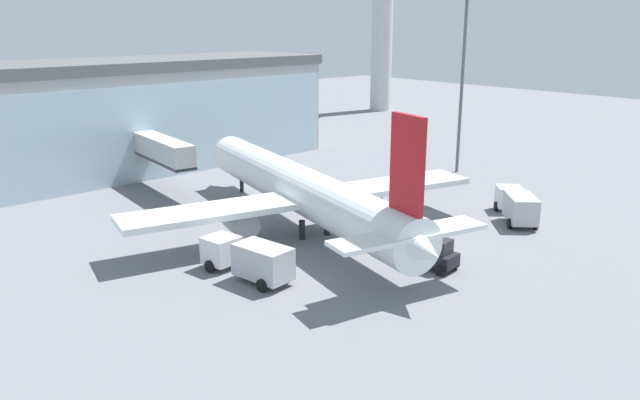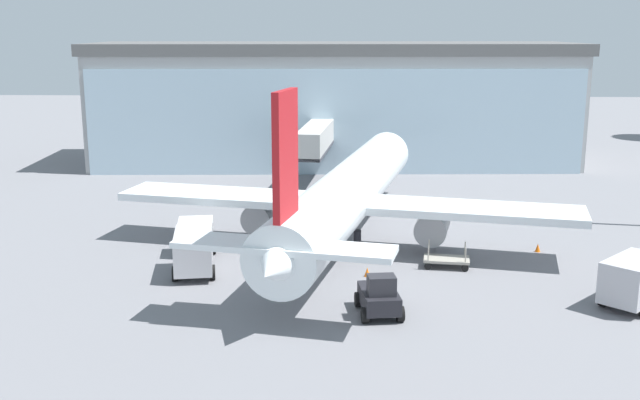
# 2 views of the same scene
# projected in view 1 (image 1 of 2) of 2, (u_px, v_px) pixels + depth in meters

# --- Properties ---
(ground) EXTENTS (240.00, 240.00, 0.00)m
(ground) POSITION_uv_depth(u_px,v_px,m) (354.00, 259.00, 46.64)
(ground) COLOR slate
(terminal_building) EXTENTS (52.26, 17.45, 12.91)m
(terminal_building) POSITION_uv_depth(u_px,v_px,m) (122.00, 115.00, 74.03)
(terminal_building) COLOR #A0A0A0
(terminal_building) RESTS_ON ground
(jet_bridge) EXTENTS (3.53, 14.98, 5.63)m
(jet_bridge) POSITION_uv_depth(u_px,v_px,m) (157.00, 149.00, 65.67)
(jet_bridge) COLOR beige
(jet_bridge) RESTS_ON ground
(apron_light_mast) EXTENTS (3.20, 0.40, 20.83)m
(apron_light_mast) POSITION_uv_depth(u_px,v_px,m) (463.00, 67.00, 70.59)
(apron_light_mast) COLOR #59595E
(apron_light_mast) RESTS_ON ground
(airplane) EXTENTS (31.13, 36.32, 11.67)m
(airplane) POSITION_uv_depth(u_px,v_px,m) (303.00, 191.00, 52.25)
(airplane) COLOR white
(airplane) RESTS_ON ground
(catering_truck) EXTENTS (3.46, 7.56, 2.65)m
(catering_truck) POSITION_uv_depth(u_px,v_px,m) (249.00, 258.00, 42.87)
(catering_truck) COLOR silver
(catering_truck) RESTS_ON ground
(fuel_truck) EXTENTS (6.62, 6.81, 2.65)m
(fuel_truck) POSITION_uv_depth(u_px,v_px,m) (517.00, 205.00, 55.44)
(fuel_truck) COLOR silver
(fuel_truck) RESTS_ON ground
(baggage_cart) EXTENTS (2.98, 1.95, 1.50)m
(baggage_cart) POSITION_uv_depth(u_px,v_px,m) (395.00, 223.00, 53.39)
(baggage_cart) COLOR #9E998C
(baggage_cart) RESTS_ON ground
(pushback_tug) EXTENTS (2.54, 3.42, 2.30)m
(pushback_tug) POSITION_uv_depth(u_px,v_px,m) (436.00, 256.00, 44.59)
(pushback_tug) COLOR black
(pushback_tug) RESTS_ON ground
(safety_cone_nose) EXTENTS (0.36, 0.36, 0.55)m
(safety_cone_nose) POSITION_uv_depth(u_px,v_px,m) (371.00, 245.00, 48.93)
(safety_cone_nose) COLOR orange
(safety_cone_nose) RESTS_ON ground
(safety_cone_wingtip) EXTENTS (0.36, 0.36, 0.55)m
(safety_cone_wingtip) POSITION_uv_depth(u_px,v_px,m) (414.00, 203.00, 60.08)
(safety_cone_wingtip) COLOR orange
(safety_cone_wingtip) RESTS_ON ground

